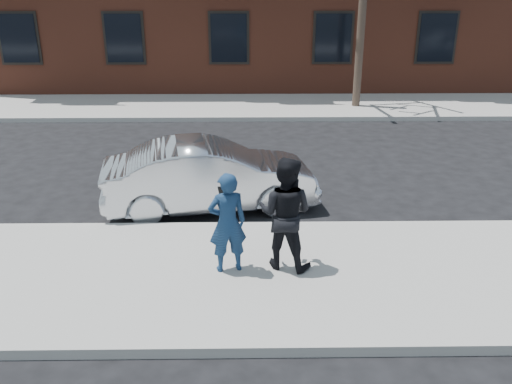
{
  "coord_description": "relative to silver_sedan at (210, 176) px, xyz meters",
  "views": [
    {
      "loc": [
        0.79,
        -7.38,
        4.37
      ],
      "look_at": [
        0.9,
        0.4,
        1.23
      ],
      "focal_mm": 38.0,
      "sensor_mm": 36.0,
      "label": 1
    }
  ],
  "objects": [
    {
      "name": "near_sidewalk",
      "position": [
        -0.03,
        -2.86,
        -0.61
      ],
      "size": [
        50.0,
        3.5,
        0.15
      ],
      "primitive_type": "cube",
      "color": "gray",
      "rests_on": "ground"
    },
    {
      "name": "silver_sedan",
      "position": [
        0.0,
        0.0,
        0.0
      ],
      "size": [
        4.35,
        2.14,
        1.37
      ],
      "primitive_type": "imported",
      "rotation": [
        0.0,
        0.0,
        1.74
      ],
      "color": "#B7BABF",
      "rests_on": "ground"
    },
    {
      "name": "near_curb",
      "position": [
        -0.03,
        -1.06,
        -0.61
      ],
      "size": [
        50.0,
        0.1,
        0.15
      ],
      "primitive_type": "cube",
      "color": "#999691",
      "rests_on": "ground"
    },
    {
      "name": "man_hoodie",
      "position": [
        0.44,
        -2.7,
        0.25
      ],
      "size": [
        0.65,
        0.52,
        1.58
      ],
      "rotation": [
        0.0,
        0.0,
        3.38
      ],
      "color": "navy",
      "rests_on": "near_sidewalk"
    },
    {
      "name": "man_peacoat",
      "position": [
        1.3,
        -2.58,
        0.35
      ],
      "size": [
        1.04,
        0.93,
        1.76
      ],
      "rotation": [
        0.0,
        0.0,
        2.78
      ],
      "color": "black",
      "rests_on": "near_sidewalk"
    },
    {
      "name": "far_curb",
      "position": [
        -0.03,
        6.84,
        -0.61
      ],
      "size": [
        50.0,
        0.1,
        0.15
      ],
      "primitive_type": "cube",
      "color": "#999691",
      "rests_on": "ground"
    },
    {
      "name": "ground",
      "position": [
        -0.03,
        -2.61,
        -0.69
      ],
      "size": [
        100.0,
        100.0,
        0.0
      ],
      "primitive_type": "plane",
      "color": "black",
      "rests_on": "ground"
    },
    {
      "name": "far_sidewalk",
      "position": [
        -0.03,
        8.64,
        -0.61
      ],
      "size": [
        50.0,
        3.5,
        0.15
      ],
      "primitive_type": "cube",
      "color": "gray",
      "rests_on": "ground"
    }
  ]
}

